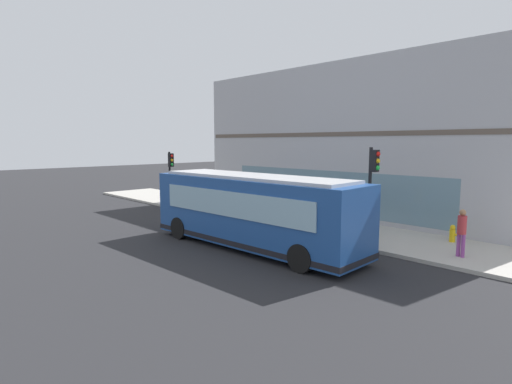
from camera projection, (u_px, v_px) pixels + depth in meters
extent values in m
plane|color=#262628|center=(233.00, 239.00, 18.46)|extent=(120.00, 120.00, 0.00)
cube|color=#B2ADA3|center=(301.00, 223.00, 21.78)|extent=(4.48, 40.00, 0.15)
cube|color=#A8A8AD|center=(361.00, 142.00, 25.16)|extent=(6.89, 20.62, 8.81)
cube|color=brown|center=(329.00, 134.00, 22.84)|extent=(0.36, 20.21, 0.24)
cube|color=slate|center=(327.00, 192.00, 23.17)|extent=(0.12, 14.44, 2.40)
cube|color=#1E478C|center=(253.00, 210.00, 16.76)|extent=(2.86, 10.08, 2.70)
cube|color=silver|center=(253.00, 177.00, 16.59)|extent=(2.45, 9.07, 0.12)
cube|color=#8CB2C6|center=(182.00, 190.00, 20.14)|extent=(2.20, 0.16, 1.20)
cube|color=#8CB2C6|center=(273.00, 198.00, 17.62)|extent=(0.36, 8.20, 1.00)
cube|color=#8CB2C6|center=(230.00, 204.00, 15.81)|extent=(0.36, 8.20, 1.00)
cube|color=black|center=(253.00, 238.00, 16.91)|extent=(2.90, 10.13, 0.20)
cylinder|color=black|center=(218.00, 221.00, 20.20)|extent=(0.34, 1.01, 1.00)
cylinder|color=black|center=(180.00, 228.00, 18.56)|extent=(0.34, 1.01, 1.00)
cylinder|color=black|center=(338.00, 246.00, 15.37)|extent=(0.34, 1.01, 1.00)
cylinder|color=black|center=(301.00, 258.00, 13.73)|extent=(0.34, 1.01, 1.00)
cylinder|color=black|center=(369.00, 196.00, 16.78)|extent=(0.14, 0.14, 4.05)
cube|color=black|center=(375.00, 161.00, 16.46)|extent=(0.32, 0.24, 0.90)
sphere|color=red|center=(378.00, 154.00, 16.33)|extent=(0.20, 0.20, 0.20)
sphere|color=yellow|center=(378.00, 161.00, 16.37)|extent=(0.20, 0.20, 0.20)
sphere|color=green|center=(377.00, 168.00, 16.40)|extent=(0.20, 0.20, 0.20)
cylinder|color=black|center=(170.00, 178.00, 27.57)|extent=(0.14, 0.14, 3.61)
cube|color=black|center=(171.00, 160.00, 27.28)|extent=(0.32, 0.24, 0.90)
sphere|color=red|center=(172.00, 156.00, 27.16)|extent=(0.20, 0.20, 0.20)
sphere|color=yellow|center=(172.00, 160.00, 27.19)|extent=(0.20, 0.20, 0.20)
sphere|color=green|center=(172.00, 164.00, 27.22)|extent=(0.20, 0.20, 0.20)
cylinder|color=yellow|center=(452.00, 236.00, 17.37)|extent=(0.24, 0.24, 0.55)
sphere|color=yellow|center=(453.00, 227.00, 17.33)|extent=(0.22, 0.22, 0.22)
cylinder|color=yellow|center=(456.00, 235.00, 17.25)|extent=(0.10, 0.12, 0.10)
cylinder|color=yellow|center=(454.00, 234.00, 17.48)|extent=(0.12, 0.10, 0.10)
cylinder|color=#99994C|center=(222.00, 199.00, 27.61)|extent=(0.14, 0.14, 0.78)
cylinder|color=#99994C|center=(223.00, 200.00, 27.45)|extent=(0.14, 0.14, 0.78)
cylinder|color=#3359A5|center=(222.00, 189.00, 27.44)|extent=(0.32, 0.32, 0.62)
sphere|color=#9E704C|center=(222.00, 183.00, 27.39)|extent=(0.21, 0.21, 0.21)
cylinder|color=#3359A5|center=(356.00, 228.00, 18.21)|extent=(0.14, 0.14, 0.88)
cylinder|color=#3359A5|center=(358.00, 227.00, 18.35)|extent=(0.14, 0.14, 0.88)
cylinder|color=gold|center=(358.00, 210.00, 18.18)|extent=(0.32, 0.32, 0.70)
sphere|color=tan|center=(358.00, 200.00, 18.13)|extent=(0.24, 0.24, 0.24)
cylinder|color=#8C3F8C|center=(458.00, 245.00, 15.16)|extent=(0.14, 0.14, 0.87)
cylinder|color=#8C3F8C|center=(463.00, 246.00, 15.01)|extent=(0.14, 0.14, 0.87)
cylinder|color=#B23338|center=(462.00, 225.00, 14.99)|extent=(0.32, 0.32, 0.69)
sphere|color=#9E704C|center=(463.00, 213.00, 14.93)|extent=(0.24, 0.24, 0.24)
cylinder|color=gold|center=(204.00, 200.00, 27.22)|extent=(0.14, 0.14, 0.84)
cylinder|color=gold|center=(205.00, 199.00, 27.39)|extent=(0.14, 0.14, 0.84)
cylinder|color=silver|center=(204.00, 188.00, 27.21)|extent=(0.32, 0.32, 0.66)
sphere|color=tan|center=(204.00, 182.00, 27.15)|extent=(0.23, 0.23, 0.23)
cube|color=#263F99|center=(285.00, 208.00, 23.61)|extent=(0.44, 0.40, 0.90)
cube|color=#8CB2C6|center=(288.00, 205.00, 23.44)|extent=(0.35, 0.03, 0.30)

